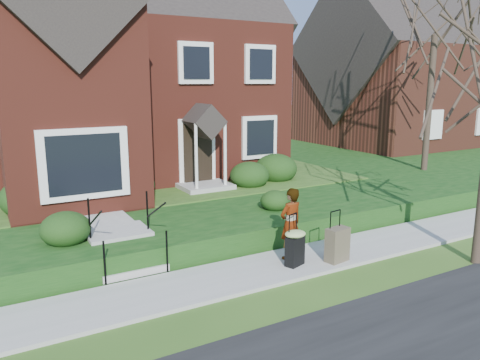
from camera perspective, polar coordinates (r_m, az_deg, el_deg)
ground at (r=10.30m, az=2.79°, el=-11.09°), size 120.00×120.00×0.00m
sidewalk at (r=10.28m, az=2.79°, el=-10.88°), size 60.00×1.60×0.08m
terrace at (r=21.30m, az=-3.78°, el=1.82°), size 44.00×20.00×0.60m
walkway at (r=13.68m, az=-17.68°, el=-3.02°), size 1.20×6.00×0.06m
main_house at (r=18.31m, az=-14.53°, el=15.43°), size 10.40×10.20×9.40m
neighbour_house at (r=28.42m, az=19.00°, el=13.76°), size 9.40×8.00×9.20m
front_steps at (r=10.78m, az=-14.05°, el=-7.68°), size 1.40×2.02×1.50m
foundation_shrubs at (r=14.12m, az=-8.19°, el=-0.23°), size 9.55×4.53×1.10m
woman at (r=10.59m, az=6.19°, el=-5.31°), size 0.65×0.48×1.64m
suitcase_black at (r=10.33m, az=6.72°, el=-7.94°), size 0.58×0.53×1.16m
suitcase_olive at (r=10.73m, az=11.78°, el=-7.70°), size 0.58×0.38×1.16m
tree_gap at (r=19.76m, az=22.78°, el=17.40°), size 5.62×5.62×8.03m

